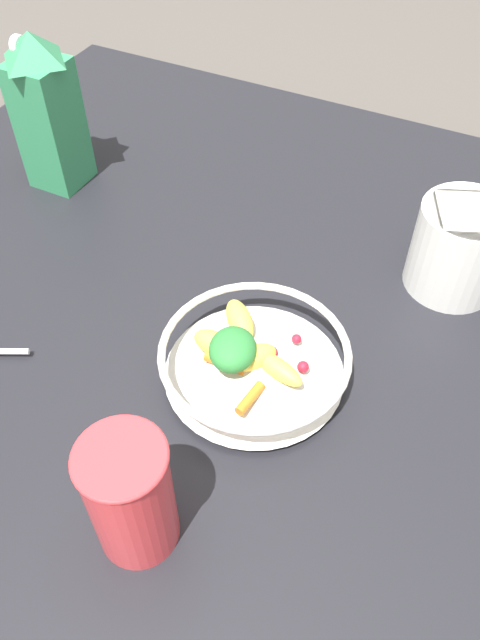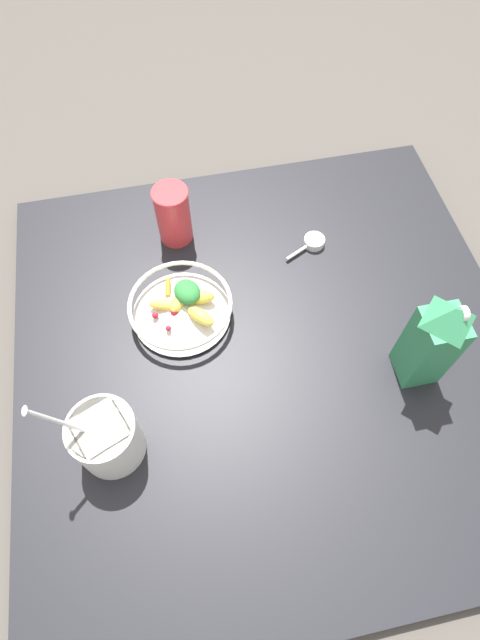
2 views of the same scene
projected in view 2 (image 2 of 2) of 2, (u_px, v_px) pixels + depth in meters
The scene contains 7 objects.
ground_plane at pixel (269, 356), 1.14m from camera, with size 6.00×6.00×0.00m, color #4C4742.
countertop at pixel (269, 353), 1.12m from camera, with size 1.12×1.12×0.03m.
fruit_bowl at pixel (182, 307), 1.13m from camera, with size 0.24×0.24×0.08m.
milk_carton at pixel (432, 342), 0.98m from camera, with size 0.08×0.08×0.25m.
yogurt_tub at pixel (106, 437), 0.94m from camera, with size 0.13×0.15×0.26m.
drinking_cup at pixel (173, 214), 1.20m from camera, with size 0.09×0.09×0.16m.
measuring_scoop at pixel (313, 242), 1.25m from camera, with size 0.07×0.11×0.02m.
Camera 2 is at (-0.47, 0.16, 1.03)m, focal length 28.00 mm.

